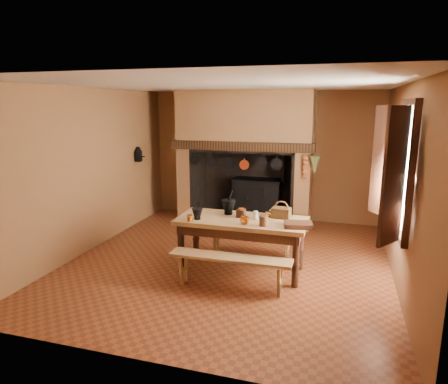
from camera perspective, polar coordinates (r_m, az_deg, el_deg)
name	(u,v)px	position (r m, az deg, el deg)	size (l,w,h in m)	color
floor	(229,261)	(6.63, 0.74, -9.83)	(5.50, 5.50, 0.00)	brown
ceiling	(230,84)	(6.15, 0.82, 15.11)	(5.50, 5.50, 0.00)	silver
back_wall	(263,156)	(8.89, 5.62, 5.16)	(5.00, 0.02, 2.80)	brown
wall_left	(91,170)	(7.32, -18.45, 3.04)	(0.02, 5.50, 2.80)	brown
wall_right	(402,186)	(6.07, 24.12, 0.79)	(0.02, 5.50, 2.80)	brown
wall_front	(148,228)	(3.74, -10.78, -5.04)	(5.00, 0.02, 2.80)	brown
chimney_breast	(246,138)	(8.48, 3.09, 7.65)	(2.95, 0.96, 2.80)	brown
iron_range	(258,199)	(8.77, 4.84, -1.01)	(1.12, 0.55, 1.60)	black
hearth_pans	(211,215)	(8.91, -1.88, -3.35)	(0.51, 0.62, 0.20)	#C27B2C
hanging_pans	(238,163)	(8.06, 1.95, 4.19)	(1.92, 0.29, 0.27)	black
onion_string	(305,167)	(7.82, 11.47, 3.47)	(0.12, 0.10, 0.46)	#B44C21
herb_bunch	(315,165)	(7.80, 12.81, 3.76)	(0.20, 0.20, 0.35)	#505B2B
window	(396,169)	(5.61, 23.37, 3.10)	(0.39, 1.75, 1.76)	white
wall_coffee_mill	(138,153)	(8.56, -12.15, 5.46)	(0.23, 0.16, 0.31)	black
work_table	(242,227)	(6.03, 2.52, -5.04)	(1.93, 0.86, 0.84)	#B17E51
bench_front	(230,265)	(5.57, 0.88, -10.32)	(1.70, 0.30, 0.48)	#B17E51
bench_back	(251,237)	(6.80, 3.93, -6.44)	(1.51, 0.26, 0.42)	#B17E51
mortar_large	(228,206)	(6.20, 0.65, -2.05)	(0.22, 0.22, 0.38)	black
mortar_small	(197,213)	(5.94, -3.85, -3.04)	(0.17, 0.17, 0.29)	black
coffee_grinder	(241,213)	(6.05, 2.45, -2.97)	(0.17, 0.13, 0.19)	#341A10
brass_mug_a	(190,218)	(5.86, -4.90, -3.75)	(0.09, 0.09, 0.10)	#C27B2C
brass_mug_b	(268,214)	(6.10, 6.31, -3.16)	(0.08, 0.08, 0.09)	#C27B2C
mixing_bowl	(278,214)	(6.17, 7.77, -3.11)	(0.31, 0.31, 0.08)	#C1B494
stoneware_crock	(264,221)	(5.63, 5.67, -4.15)	(0.12, 0.12, 0.15)	#54321F
glass_jar	(256,215)	(5.97, 4.55, -3.31)	(0.07, 0.07, 0.12)	beige
wicker_basket	(281,212)	(6.09, 8.18, -2.87)	(0.29, 0.22, 0.26)	#442814
wooden_tray	(298,225)	(5.68, 10.54, -4.61)	(0.39, 0.28, 0.07)	#341A10
brass_cup	(245,220)	(5.72, 2.95, -4.08)	(0.13, 0.13, 0.10)	#C27B2C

